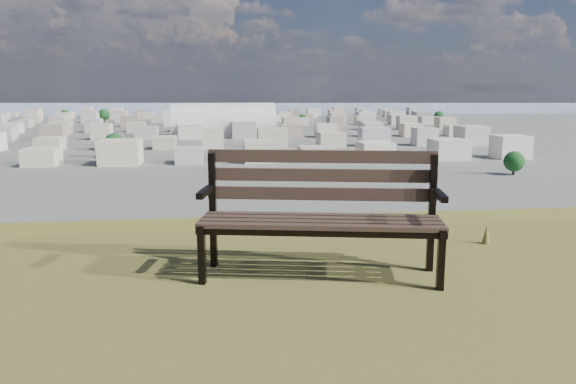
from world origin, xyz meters
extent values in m
cube|color=#3A2A21|center=(0.65, 2.27, 25.44)|extent=(1.80, 0.44, 0.04)
cube|color=#3A2A21|center=(0.67, 2.39, 25.44)|extent=(1.80, 0.44, 0.04)
cube|color=#3A2A21|center=(0.70, 2.51, 25.44)|extent=(1.80, 0.44, 0.04)
cube|color=#3A2A21|center=(0.72, 2.63, 25.44)|extent=(1.80, 0.44, 0.04)
cube|color=#3A2A21|center=(0.74, 2.71, 25.61)|extent=(1.79, 0.39, 0.10)
cube|color=#3A2A21|center=(0.74, 2.73, 25.75)|extent=(1.79, 0.39, 0.10)
cube|color=#3A2A21|center=(0.75, 2.76, 25.90)|extent=(1.79, 0.39, 0.10)
cube|color=black|center=(-0.20, 2.42, 25.22)|extent=(0.06, 0.07, 0.44)
cube|color=black|center=(-0.12, 2.84, 25.46)|extent=(0.06, 0.07, 0.93)
cube|color=black|center=(-0.17, 2.62, 25.41)|extent=(0.15, 0.50, 0.05)
cube|color=black|center=(-0.17, 2.57, 25.67)|extent=(0.12, 0.37, 0.05)
cube|color=black|center=(1.50, 2.08, 25.22)|extent=(0.06, 0.07, 0.44)
cube|color=black|center=(1.58, 2.51, 25.46)|extent=(0.06, 0.07, 0.93)
cube|color=black|center=(1.54, 2.28, 25.41)|extent=(0.15, 0.50, 0.05)
cube|color=black|center=(1.53, 2.23, 25.67)|extent=(0.12, 0.37, 0.05)
cube|color=black|center=(0.65, 2.26, 25.40)|extent=(1.79, 0.39, 0.04)
cube|color=black|center=(0.72, 2.64, 25.40)|extent=(1.79, 0.39, 0.04)
cone|color=brown|center=(2.40, 3.20, 25.09)|extent=(0.08, 0.08, 0.18)
cube|color=#B5B4B0|center=(2.50, 314.44, 3.16)|extent=(57.45, 25.31, 6.32)
cylinder|color=silver|center=(2.50, 314.44, 6.32)|extent=(57.45, 25.31, 24.03)
cube|color=silver|center=(-60.00, 200.00, 3.50)|extent=(11.00, 11.00, 7.00)
cube|color=#B9AB9E|center=(-36.00, 200.00, 3.50)|extent=(11.00, 11.00, 7.00)
cube|color=beige|center=(-12.00, 200.00, 3.50)|extent=(11.00, 11.00, 7.00)
cube|color=#ADADB2|center=(12.00, 200.00, 3.50)|extent=(11.00, 11.00, 7.00)
cube|color=beige|center=(36.00, 200.00, 3.50)|extent=(11.00, 11.00, 7.00)
cube|color=gray|center=(60.00, 200.00, 3.50)|extent=(11.00, 11.00, 7.00)
cube|color=beige|center=(84.00, 200.00, 3.50)|extent=(11.00, 11.00, 7.00)
cube|color=beige|center=(108.00, 200.00, 3.50)|extent=(11.00, 11.00, 7.00)
cube|color=beige|center=(-72.00, 250.00, 3.50)|extent=(11.00, 11.00, 7.00)
cube|color=#ADADB2|center=(-48.00, 250.00, 3.50)|extent=(11.00, 11.00, 7.00)
cube|color=beige|center=(-24.00, 250.00, 3.50)|extent=(11.00, 11.00, 7.00)
cube|color=gray|center=(0.00, 250.00, 3.50)|extent=(11.00, 11.00, 7.00)
cube|color=beige|center=(24.00, 250.00, 3.50)|extent=(11.00, 11.00, 7.00)
cube|color=beige|center=(48.00, 250.00, 3.50)|extent=(11.00, 11.00, 7.00)
cube|color=silver|center=(72.00, 250.00, 3.50)|extent=(11.00, 11.00, 7.00)
cube|color=#B9AB9E|center=(96.00, 250.00, 3.50)|extent=(11.00, 11.00, 7.00)
cube|color=beige|center=(120.00, 250.00, 3.50)|extent=(11.00, 11.00, 7.00)
cube|color=beige|center=(-108.00, 300.00, 3.50)|extent=(11.00, 11.00, 7.00)
cube|color=gray|center=(-84.00, 300.00, 3.50)|extent=(11.00, 11.00, 7.00)
cube|color=beige|center=(-60.00, 300.00, 3.50)|extent=(11.00, 11.00, 7.00)
cube|color=beige|center=(-36.00, 300.00, 3.50)|extent=(11.00, 11.00, 7.00)
cube|color=silver|center=(-12.00, 300.00, 3.50)|extent=(11.00, 11.00, 7.00)
cube|color=#B9AB9E|center=(12.00, 300.00, 3.50)|extent=(11.00, 11.00, 7.00)
cube|color=beige|center=(36.00, 300.00, 3.50)|extent=(11.00, 11.00, 7.00)
cube|color=#ADADB2|center=(60.00, 300.00, 3.50)|extent=(11.00, 11.00, 7.00)
cube|color=beige|center=(84.00, 300.00, 3.50)|extent=(11.00, 11.00, 7.00)
cube|color=gray|center=(108.00, 300.00, 3.50)|extent=(11.00, 11.00, 7.00)
cube|color=beige|center=(132.00, 300.00, 3.50)|extent=(11.00, 11.00, 7.00)
cube|color=silver|center=(-120.00, 350.00, 3.50)|extent=(11.00, 11.00, 7.00)
cube|color=#B9AB9E|center=(-96.00, 350.00, 3.50)|extent=(11.00, 11.00, 7.00)
cube|color=beige|center=(-72.00, 350.00, 3.50)|extent=(11.00, 11.00, 7.00)
cube|color=#ADADB2|center=(-48.00, 350.00, 3.50)|extent=(11.00, 11.00, 7.00)
cube|color=beige|center=(-24.00, 350.00, 3.50)|extent=(11.00, 11.00, 7.00)
cube|color=gray|center=(0.00, 350.00, 3.50)|extent=(11.00, 11.00, 7.00)
cube|color=beige|center=(24.00, 350.00, 3.50)|extent=(11.00, 11.00, 7.00)
cube|color=beige|center=(48.00, 350.00, 3.50)|extent=(11.00, 11.00, 7.00)
cube|color=silver|center=(72.00, 350.00, 3.50)|extent=(11.00, 11.00, 7.00)
cube|color=#B9AB9E|center=(96.00, 350.00, 3.50)|extent=(11.00, 11.00, 7.00)
cube|color=beige|center=(120.00, 350.00, 3.50)|extent=(11.00, 11.00, 7.00)
cube|color=#ADADB2|center=(144.00, 350.00, 3.50)|extent=(11.00, 11.00, 7.00)
cube|color=gray|center=(-132.00, 400.00, 3.50)|extent=(11.00, 11.00, 7.00)
cube|color=beige|center=(-108.00, 400.00, 3.50)|extent=(11.00, 11.00, 7.00)
cube|color=beige|center=(-84.00, 400.00, 3.50)|extent=(11.00, 11.00, 7.00)
cube|color=silver|center=(-60.00, 400.00, 3.50)|extent=(11.00, 11.00, 7.00)
cube|color=#B9AB9E|center=(-36.00, 400.00, 3.50)|extent=(11.00, 11.00, 7.00)
cube|color=beige|center=(-12.00, 400.00, 3.50)|extent=(11.00, 11.00, 7.00)
cube|color=#ADADB2|center=(12.00, 400.00, 3.50)|extent=(11.00, 11.00, 7.00)
cube|color=beige|center=(36.00, 400.00, 3.50)|extent=(11.00, 11.00, 7.00)
cube|color=gray|center=(60.00, 400.00, 3.50)|extent=(11.00, 11.00, 7.00)
cube|color=beige|center=(84.00, 400.00, 3.50)|extent=(11.00, 11.00, 7.00)
cube|color=beige|center=(108.00, 400.00, 3.50)|extent=(11.00, 11.00, 7.00)
cube|color=silver|center=(132.00, 400.00, 3.50)|extent=(11.00, 11.00, 7.00)
cube|color=#B9AB9E|center=(156.00, 400.00, 3.50)|extent=(11.00, 11.00, 7.00)
cube|color=#ADADB2|center=(-144.00, 450.00, 3.50)|extent=(11.00, 11.00, 7.00)
cube|color=beige|center=(-120.00, 450.00, 3.50)|extent=(11.00, 11.00, 7.00)
cube|color=gray|center=(-96.00, 450.00, 3.50)|extent=(11.00, 11.00, 7.00)
cube|color=beige|center=(-72.00, 450.00, 3.50)|extent=(11.00, 11.00, 7.00)
cube|color=beige|center=(-48.00, 450.00, 3.50)|extent=(11.00, 11.00, 7.00)
cube|color=silver|center=(-24.00, 450.00, 3.50)|extent=(11.00, 11.00, 7.00)
cube|color=#B9AB9E|center=(0.00, 450.00, 3.50)|extent=(11.00, 11.00, 7.00)
cube|color=beige|center=(24.00, 450.00, 3.50)|extent=(11.00, 11.00, 7.00)
cube|color=#ADADB2|center=(48.00, 450.00, 3.50)|extent=(11.00, 11.00, 7.00)
cube|color=beige|center=(72.00, 450.00, 3.50)|extent=(11.00, 11.00, 7.00)
cube|color=gray|center=(96.00, 450.00, 3.50)|extent=(11.00, 11.00, 7.00)
cube|color=beige|center=(120.00, 450.00, 3.50)|extent=(11.00, 11.00, 7.00)
cube|color=beige|center=(144.00, 450.00, 3.50)|extent=(11.00, 11.00, 7.00)
cube|color=silver|center=(168.00, 450.00, 3.50)|extent=(11.00, 11.00, 7.00)
cube|color=#B9AB9E|center=(-180.00, 500.00, 3.50)|extent=(11.00, 11.00, 7.00)
cube|color=beige|center=(-156.00, 500.00, 3.50)|extent=(11.00, 11.00, 7.00)
cube|color=#ADADB2|center=(-132.00, 500.00, 3.50)|extent=(11.00, 11.00, 7.00)
cube|color=beige|center=(-108.00, 500.00, 3.50)|extent=(11.00, 11.00, 7.00)
cube|color=gray|center=(-84.00, 500.00, 3.50)|extent=(11.00, 11.00, 7.00)
cube|color=beige|center=(-60.00, 500.00, 3.50)|extent=(11.00, 11.00, 7.00)
cube|color=beige|center=(-36.00, 500.00, 3.50)|extent=(11.00, 11.00, 7.00)
cube|color=silver|center=(-12.00, 500.00, 3.50)|extent=(11.00, 11.00, 7.00)
cube|color=#B9AB9E|center=(12.00, 500.00, 3.50)|extent=(11.00, 11.00, 7.00)
cube|color=beige|center=(36.00, 500.00, 3.50)|extent=(11.00, 11.00, 7.00)
cube|color=#ADADB2|center=(60.00, 500.00, 3.50)|extent=(11.00, 11.00, 7.00)
cube|color=beige|center=(84.00, 500.00, 3.50)|extent=(11.00, 11.00, 7.00)
cube|color=gray|center=(108.00, 500.00, 3.50)|extent=(11.00, 11.00, 7.00)
cube|color=beige|center=(132.00, 500.00, 3.50)|extent=(11.00, 11.00, 7.00)
cube|color=beige|center=(156.00, 500.00, 3.50)|extent=(11.00, 11.00, 7.00)
cube|color=silver|center=(180.00, 500.00, 3.50)|extent=(11.00, 11.00, 7.00)
cube|color=#B9AB9E|center=(-192.00, 550.00, 3.50)|extent=(11.00, 11.00, 7.00)
cube|color=beige|center=(-168.00, 550.00, 3.50)|extent=(11.00, 11.00, 7.00)
cube|color=#ADADB2|center=(-144.00, 550.00, 3.50)|extent=(11.00, 11.00, 7.00)
cube|color=beige|center=(-120.00, 550.00, 3.50)|extent=(11.00, 11.00, 7.00)
cube|color=gray|center=(-96.00, 550.00, 3.50)|extent=(11.00, 11.00, 7.00)
cube|color=beige|center=(-72.00, 550.00, 3.50)|extent=(11.00, 11.00, 7.00)
cube|color=beige|center=(-48.00, 550.00, 3.50)|extent=(11.00, 11.00, 7.00)
cube|color=silver|center=(-24.00, 550.00, 3.50)|extent=(11.00, 11.00, 7.00)
cube|color=#B9AB9E|center=(0.00, 550.00, 3.50)|extent=(11.00, 11.00, 7.00)
cube|color=beige|center=(24.00, 550.00, 3.50)|extent=(11.00, 11.00, 7.00)
cube|color=#ADADB2|center=(48.00, 550.00, 3.50)|extent=(11.00, 11.00, 7.00)
cube|color=beige|center=(72.00, 550.00, 3.50)|extent=(11.00, 11.00, 7.00)
cube|color=gray|center=(96.00, 550.00, 3.50)|extent=(11.00, 11.00, 7.00)
cube|color=beige|center=(120.00, 550.00, 3.50)|extent=(11.00, 11.00, 7.00)
cube|color=beige|center=(144.00, 550.00, 3.50)|extent=(11.00, 11.00, 7.00)
cube|color=silver|center=(168.00, 550.00, 3.50)|extent=(11.00, 11.00, 7.00)
cube|color=#B9AB9E|center=(192.00, 550.00, 3.50)|extent=(11.00, 11.00, 7.00)
cylinder|color=#302318|center=(90.00, 160.00, 1.05)|extent=(0.80, 0.80, 2.10)
sphere|color=#133719|center=(90.00, 160.00, 4.20)|extent=(6.30, 6.30, 6.30)
cylinder|color=#302318|center=(-40.00, 220.00, 1.35)|extent=(0.80, 0.80, 2.70)
sphere|color=#133719|center=(-40.00, 220.00, 5.40)|extent=(8.10, 8.10, 8.10)
cylinder|color=#302318|center=(130.00, 280.00, 0.97)|extent=(0.80, 0.80, 1.95)
sphere|color=#133719|center=(130.00, 280.00, 3.90)|extent=(5.85, 5.85, 5.85)
cylinder|color=#302318|center=(60.00, 400.00, 1.12)|extent=(0.80, 0.80, 2.25)
sphere|color=#133719|center=(60.00, 400.00, 4.50)|extent=(6.75, 6.75, 6.75)
cylinder|color=#302318|center=(-90.00, 460.00, 1.43)|extent=(0.80, 0.80, 2.85)
sphere|color=#133719|center=(-90.00, 460.00, 5.70)|extent=(8.55, 8.55, 8.55)
cylinder|color=#302318|center=(-130.00, 500.00, 1.20)|extent=(0.80, 0.80, 2.40)
sphere|color=#133719|center=(-130.00, 500.00, 4.80)|extent=(7.20, 7.20, 7.20)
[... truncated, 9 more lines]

